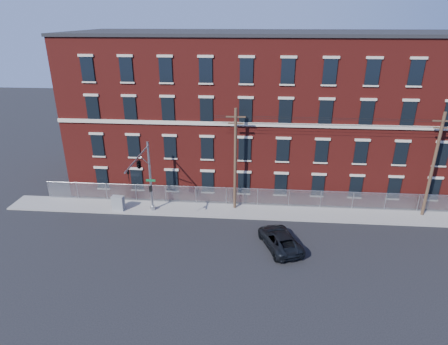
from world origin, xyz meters
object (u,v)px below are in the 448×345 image
traffic_signal_mast (142,169)px  utility_cabinet (118,203)px  pickup_truck (280,239)px  utility_pole_near (235,158)px

traffic_signal_mast → utility_cabinet: (-3.33, 2.02, -4.54)m
traffic_signal_mast → utility_cabinet: size_ratio=4.80×
traffic_signal_mast → pickup_truck: (12.06, -3.01, -4.67)m
traffic_signal_mast → utility_cabinet: 5.98m
utility_pole_near → pickup_truck: size_ratio=1.92×
pickup_truck → traffic_signal_mast: bearing=-33.9°
pickup_truck → utility_pole_near: bearing=-77.7°
utility_pole_near → utility_cabinet: size_ratio=6.86×
pickup_truck → utility_cabinet: size_ratio=3.56×
traffic_signal_mast → utility_cabinet: traffic_signal_mast is taller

